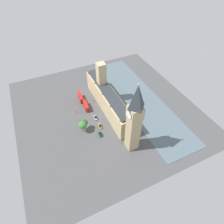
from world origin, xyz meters
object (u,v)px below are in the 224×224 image
object	(u,v)px
parliament_building	(107,99)
clock_tower	(134,119)
car_white_far_end	(95,118)
car_dark_green_corner	(100,134)
double_decker_bus_opposite_hall	(86,106)
pedestrian_kerbside	(94,100)
plane_tree_under_trees	(83,125)
car_yellow_cab_midblock	(100,126)
plane_tree_trailing	(84,123)
street_lamp_near_tower	(76,109)
double_decker_bus_by_river_gate	(81,97)

from	to	relation	value
parliament_building	clock_tower	world-z (taller)	clock_tower
car_white_far_end	car_dark_green_corner	xyz separation A→B (m)	(2.62, 15.84, -0.00)
clock_tower	double_decker_bus_opposite_hall	xyz separation A→B (m)	(14.76, -46.29, -23.42)
pedestrian_kerbside	plane_tree_under_trees	world-z (taller)	plane_tree_under_trees
double_decker_bus_opposite_hall	car_yellow_cab_midblock	bearing A→B (deg)	-79.39
plane_tree_trailing	street_lamp_near_tower	size ratio (longest dim) A/B	1.38
pedestrian_kerbside	street_lamp_near_tower	bearing A→B (deg)	147.42
double_decker_bus_by_river_gate	car_yellow_cab_midblock	xyz separation A→B (m)	(-3.13, 34.04, -1.74)
pedestrian_kerbside	clock_tower	bearing A→B (deg)	-139.41
street_lamp_near_tower	parliament_building	bearing A→B (deg)	170.22
car_yellow_cab_midblock	car_dark_green_corner	distance (m)	7.18
car_yellow_cab_midblock	pedestrian_kerbside	distance (m)	28.74
double_decker_bus_opposite_hall	plane_tree_under_trees	distance (m)	23.39
double_decker_bus_opposite_hall	car_white_far_end	world-z (taller)	double_decker_bus_opposite_hall
car_white_far_end	street_lamp_near_tower	size ratio (longest dim) A/B	0.77
parliament_building	car_dark_green_corner	size ratio (longest dim) A/B	13.95
double_decker_bus_opposite_hall	car_white_far_end	bearing A→B (deg)	-75.29
plane_tree_trailing	car_white_far_end	bearing A→B (deg)	-149.15
street_lamp_near_tower	car_white_far_end	bearing A→B (deg)	134.02
car_white_far_end	parliament_building	bearing A→B (deg)	30.45
car_yellow_cab_midblock	plane_tree_trailing	size ratio (longest dim) A/B	0.60
pedestrian_kerbside	plane_tree_trailing	distance (m)	30.23
car_yellow_cab_midblock	plane_tree_under_trees	size ratio (longest dim) A/B	0.55
parliament_building	double_decker_bus_opposite_hall	world-z (taller)	parliament_building
plane_tree_under_trees	pedestrian_kerbside	bearing A→B (deg)	-124.05
double_decker_bus_by_river_gate	car_white_far_end	xyz separation A→B (m)	(-3.11, 24.88, -1.75)
car_yellow_cab_midblock	street_lamp_near_tower	bearing A→B (deg)	124.62
double_decker_bus_by_river_gate	double_decker_bus_opposite_hall	world-z (taller)	same
double_decker_bus_opposite_hall	double_decker_bus_by_river_gate	bearing A→B (deg)	97.62
car_dark_green_corner	street_lamp_near_tower	xyz separation A→B (m)	(8.41, -27.25, 3.29)
plane_tree_under_trees	street_lamp_near_tower	world-z (taller)	plane_tree_under_trees
clock_tower	plane_tree_trailing	world-z (taller)	clock_tower
plane_tree_trailing	plane_tree_under_trees	distance (m)	2.40
car_yellow_cab_midblock	double_decker_bus_by_river_gate	bearing A→B (deg)	101.64
parliament_building	double_decker_bus_by_river_gate	bearing A→B (deg)	-47.16
double_decker_bus_by_river_gate	car_dark_green_corner	distance (m)	40.76
parliament_building	plane_tree_trailing	world-z (taller)	parliament_building
plane_tree_under_trees	double_decker_bus_by_river_gate	bearing A→B (deg)	-105.00
car_dark_green_corner	plane_tree_trailing	distance (m)	13.41
car_yellow_cab_midblock	plane_tree_under_trees	distance (m)	13.14
pedestrian_kerbside	car_white_far_end	bearing A→B (deg)	-164.17
parliament_building	plane_tree_under_trees	distance (m)	29.31
double_decker_bus_by_river_gate	double_decker_bus_opposite_hall	size ratio (longest dim) A/B	1.00
double_decker_bus_opposite_hall	car_yellow_cab_midblock	xyz separation A→B (m)	(-2.48, 22.62, -1.74)
plane_tree_trailing	plane_tree_under_trees	size ratio (longest dim) A/B	0.92
clock_tower	double_decker_bus_by_river_gate	distance (m)	64.16
parliament_building	car_dark_green_corner	distance (m)	29.24
double_decker_bus_by_river_gate	street_lamp_near_tower	size ratio (longest dim) A/B	1.80
car_white_far_end	plane_tree_trailing	xyz separation A→B (m)	(10.07, 6.01, 5.28)
double_decker_bus_by_river_gate	pedestrian_kerbside	world-z (taller)	double_decker_bus_by_river_gate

